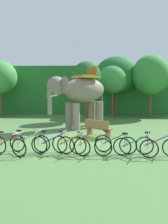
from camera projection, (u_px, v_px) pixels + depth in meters
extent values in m
plane|color=#4C753D|center=(73.00, 141.00, 12.31)|extent=(80.00, 80.00, 0.00)
cube|color=#28702D|center=(85.00, 89.00, 25.48)|extent=(36.00, 6.00, 4.25)
cylinder|color=brown|center=(1.00, 104.00, 21.20)|extent=(0.20, 0.20, 2.04)
ellipsoid|color=#3D8E42|center=(0.00, 77.00, 20.95)|extent=(2.78, 2.78, 2.66)
cylinder|color=brown|center=(86.00, 105.00, 18.85)|extent=(0.29, 0.29, 2.36)
ellipsoid|color=#1E6028|center=(86.00, 76.00, 18.61)|extent=(2.05, 2.05, 2.06)
cylinder|color=brown|center=(112.00, 105.00, 20.90)|extent=(0.21, 0.21, 2.05)
ellipsoid|color=#3D8E42|center=(113.00, 79.00, 20.67)|extent=(2.35, 2.35, 2.27)
cylinder|color=brown|center=(116.00, 104.00, 21.97)|extent=(0.25, 0.25, 2.00)
ellipsoid|color=#1E6028|center=(116.00, 75.00, 21.70)|extent=(3.53, 3.53, 3.13)
cylinder|color=brown|center=(150.00, 105.00, 20.72)|extent=(0.22, 0.22, 1.98)
ellipsoid|color=#338438|center=(151.00, 75.00, 20.45)|extent=(2.98, 2.98, 3.16)
ellipsoid|color=gray|center=(85.00, 90.00, 15.87)|extent=(3.13, 2.92, 1.50)
cylinder|color=gray|center=(76.00, 117.00, 15.21)|extent=(0.44, 0.44, 1.60)
cylinder|color=gray|center=(69.00, 115.00, 15.82)|extent=(0.44, 0.44, 1.60)
cylinder|color=gray|center=(100.00, 114.00, 16.28)|extent=(0.44, 0.44, 1.60)
cylinder|color=gray|center=(92.00, 113.00, 16.89)|extent=(0.44, 0.44, 1.60)
ellipsoid|color=gray|center=(56.00, 86.00, 14.65)|extent=(1.48, 1.47, 1.10)
ellipsoid|color=gray|center=(65.00, 85.00, 14.24)|extent=(0.66, 0.75, 0.96)
ellipsoid|color=gray|center=(53.00, 85.00, 15.23)|extent=(0.66, 0.75, 0.96)
cylinder|color=gray|center=(50.00, 102.00, 14.48)|extent=(0.26, 0.26, 1.40)
cone|color=beige|center=(52.00, 96.00, 14.30)|extent=(0.51, 0.45, 0.21)
cone|color=beige|center=(48.00, 96.00, 14.65)|extent=(0.51, 0.45, 0.21)
cube|color=gold|center=(86.00, 77.00, 15.84)|extent=(1.85, 1.85, 0.08)
cube|color=olive|center=(86.00, 76.00, 15.83)|extent=(1.42, 1.39, 0.10)
cube|color=olive|center=(92.00, 71.00, 16.10)|extent=(0.65, 0.76, 0.56)
cylinder|color=gray|center=(102.00, 96.00, 16.77)|extent=(0.08, 0.08, 0.90)
torus|color=black|center=(0.00, 145.00, 10.13)|extent=(0.66, 0.35, 0.71)
torus|color=black|center=(19.00, 148.00, 9.67)|extent=(0.66, 0.35, 0.71)
cylinder|color=red|center=(8.00, 140.00, 9.88)|extent=(0.90, 0.46, 0.54)
cylinder|color=red|center=(1.00, 139.00, 10.06)|extent=(0.03, 0.03, 0.52)
cube|color=black|center=(1.00, 132.00, 10.03)|extent=(0.22, 0.18, 0.06)
cylinder|color=#9E9EA3|center=(18.00, 140.00, 9.66)|extent=(0.03, 0.03, 0.55)
cylinder|color=#9E9EA3|center=(18.00, 133.00, 9.63)|extent=(0.25, 0.48, 0.03)
torus|color=black|center=(17.00, 143.00, 10.43)|extent=(0.70, 0.24, 0.71)
torus|color=black|center=(39.00, 145.00, 10.11)|extent=(0.70, 0.24, 0.71)
cylinder|color=silver|center=(27.00, 138.00, 10.25)|extent=(0.94, 0.31, 0.54)
cylinder|color=silver|center=(19.00, 137.00, 10.37)|extent=(0.03, 0.03, 0.52)
cube|color=black|center=(19.00, 131.00, 10.34)|extent=(0.22, 0.15, 0.06)
cylinder|color=#9E9EA3|center=(38.00, 138.00, 10.10)|extent=(0.03, 0.03, 0.55)
cylinder|color=#9E9EA3|center=(38.00, 131.00, 10.07)|extent=(0.17, 0.51, 0.03)
torus|color=black|center=(42.00, 144.00, 10.31)|extent=(0.71, 0.18, 0.71)
torus|color=black|center=(66.00, 145.00, 10.08)|extent=(0.71, 0.18, 0.71)
cylinder|color=blue|center=(53.00, 138.00, 10.17)|extent=(0.96, 0.22, 0.54)
cylinder|color=blue|center=(44.00, 138.00, 10.26)|extent=(0.03, 0.03, 0.52)
cube|color=black|center=(44.00, 131.00, 10.23)|extent=(0.21, 0.14, 0.06)
cylinder|color=#9E9EA3|center=(64.00, 138.00, 10.06)|extent=(0.03, 0.03, 0.55)
cylinder|color=#9E9EA3|center=(64.00, 131.00, 10.03)|extent=(0.13, 0.52, 0.03)
torus|color=black|center=(60.00, 144.00, 10.24)|extent=(0.67, 0.34, 0.71)
torus|color=black|center=(82.00, 147.00, 9.79)|extent=(0.67, 0.34, 0.71)
cylinder|color=orange|center=(70.00, 139.00, 10.00)|extent=(0.90, 0.44, 0.54)
cylinder|color=orange|center=(62.00, 138.00, 10.16)|extent=(0.03, 0.03, 0.52)
cube|color=black|center=(62.00, 132.00, 10.13)|extent=(0.22, 0.17, 0.06)
cylinder|color=#9E9EA3|center=(81.00, 140.00, 9.78)|extent=(0.03, 0.03, 0.55)
cylinder|color=#9E9EA3|center=(81.00, 133.00, 9.75)|extent=(0.24, 0.49, 0.03)
torus|color=black|center=(78.00, 145.00, 10.04)|extent=(0.70, 0.21, 0.71)
torus|color=black|center=(103.00, 147.00, 9.77)|extent=(0.70, 0.21, 0.71)
cylinder|color=yellow|center=(90.00, 140.00, 9.88)|extent=(0.96, 0.26, 0.54)
cylinder|color=yellow|center=(80.00, 139.00, 9.98)|extent=(0.03, 0.03, 0.52)
cube|color=black|center=(80.00, 132.00, 9.95)|extent=(0.22, 0.14, 0.06)
cylinder|color=#9E9EA3|center=(102.00, 140.00, 9.76)|extent=(0.03, 0.03, 0.55)
cylinder|color=#9E9EA3|center=(102.00, 133.00, 9.73)|extent=(0.15, 0.51, 0.03)
torus|color=black|center=(103.00, 143.00, 10.37)|extent=(0.69, 0.26, 0.71)
torus|color=black|center=(128.00, 146.00, 10.03)|extent=(0.69, 0.26, 0.71)
cylinder|color=green|center=(115.00, 138.00, 10.18)|extent=(0.94, 0.34, 0.54)
cylinder|color=green|center=(106.00, 137.00, 10.31)|extent=(0.03, 0.03, 0.52)
cube|color=black|center=(106.00, 131.00, 10.28)|extent=(0.22, 0.16, 0.06)
cylinder|color=#9E9EA3|center=(127.00, 138.00, 10.01)|extent=(0.03, 0.03, 0.55)
cylinder|color=#9E9EA3|center=(127.00, 132.00, 9.98)|extent=(0.19, 0.51, 0.03)
torus|color=black|center=(122.00, 147.00, 9.85)|extent=(0.70, 0.24, 0.71)
torus|color=black|center=(149.00, 149.00, 9.54)|extent=(0.70, 0.24, 0.71)
cylinder|color=teal|center=(135.00, 141.00, 9.67)|extent=(0.95, 0.31, 0.54)
cylinder|color=teal|center=(125.00, 140.00, 9.79)|extent=(0.03, 0.03, 0.52)
cube|color=black|center=(125.00, 133.00, 9.76)|extent=(0.22, 0.15, 0.06)
cylinder|color=#9E9EA3|center=(148.00, 141.00, 9.52)|extent=(0.03, 0.03, 0.55)
cylinder|color=#9E9EA3|center=(148.00, 134.00, 9.49)|extent=(0.17, 0.51, 0.03)
torus|color=black|center=(145.00, 146.00, 10.03)|extent=(0.69, 0.26, 0.71)
cylinder|color=purple|center=(157.00, 140.00, 9.84)|extent=(0.94, 0.33, 0.54)
cylinder|color=purple|center=(147.00, 139.00, 9.97)|extent=(0.03, 0.03, 0.52)
cube|color=black|center=(148.00, 133.00, 9.94)|extent=(0.22, 0.16, 0.06)
cube|color=brown|center=(99.00, 128.00, 13.34)|extent=(1.42, 1.25, 0.06)
cube|color=brown|center=(96.00, 124.00, 13.18)|extent=(1.21, 0.98, 0.40)
cube|color=brown|center=(90.00, 131.00, 13.76)|extent=(0.29, 0.33, 0.45)
cube|color=brown|center=(108.00, 134.00, 12.98)|extent=(0.29, 0.33, 0.45)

